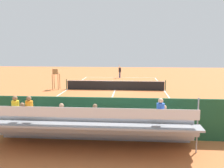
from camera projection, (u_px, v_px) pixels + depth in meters
ground_plane at (115, 90)px, 26.44m from camera, size 60.00×60.00×0.00m
court_line_markings at (115, 90)px, 26.47m from camera, size 10.10×22.20×0.01m
tennis_net at (115, 85)px, 26.37m from camera, size 10.30×0.10×1.07m
backdrop_wall at (95, 117)px, 12.49m from camera, size 18.00×0.16×2.00m
bleacher_stand at (89, 127)px, 11.14m from camera, size 9.06×2.40×2.48m
umpire_chair at (56, 77)px, 26.67m from camera, size 0.67×0.67×2.14m
courtside_bench at (127, 123)px, 13.15m from camera, size 1.80×0.40×0.93m
equipment_bag at (90, 130)px, 13.22m from camera, size 0.90×0.36×0.36m
tennis_player at (120, 71)px, 36.72m from camera, size 0.44×0.56×1.93m
tennis_racket at (117, 78)px, 36.27m from camera, size 0.58×0.41×0.03m
tennis_ball_near at (131, 79)px, 35.52m from camera, size 0.07×0.07×0.07m
tennis_ball_far at (116, 79)px, 35.13m from camera, size 0.07×0.07×0.07m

